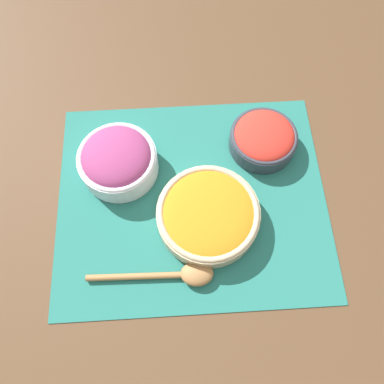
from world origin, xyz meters
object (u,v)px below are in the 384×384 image
Objects in this scene: onion_bowl at (118,160)px; wooden_spoon at (180,274)px; carrot_bowl at (208,214)px; tomato_bowl at (263,138)px.

wooden_spoon is at bearing 116.07° from onion_bowl.
onion_bowl is 0.68× the size of wooden_spoon.
carrot_bowl is at bearing 144.59° from onion_bowl.
tomato_bowl is 0.33m from wooden_spoon.
carrot_bowl is at bearing -119.34° from wooden_spoon.
tomato_bowl is at bearing -128.43° from carrot_bowl.
carrot_bowl is 0.12m from wooden_spoon.
onion_bowl reaches higher than tomato_bowl.
tomato_bowl is (-0.13, -0.16, -0.00)m from carrot_bowl.
onion_bowl reaches higher than carrot_bowl.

